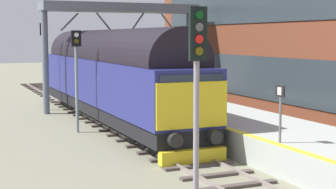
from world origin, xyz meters
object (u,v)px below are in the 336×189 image
signal_post_near (197,82)px  signal_post_mid (76,70)px  diesel_locomotive (111,74)px  signal_post_far (44,57)px  platform_number_sign (280,104)px  waiting_passenger (189,84)px

signal_post_near → signal_post_mid: 12.03m
diesel_locomotive → signal_post_mid: diesel_locomotive is taller
signal_post_mid → signal_post_far: 7.92m
platform_number_sign → signal_post_far: bearing=103.2°
diesel_locomotive → waiting_passenger: 3.97m
signal_post_far → waiting_passenger: size_ratio=3.12×
signal_post_near → platform_number_sign: signal_post_near is taller
signal_post_near → waiting_passenger: 13.49m
signal_post_near → signal_post_far: 19.93m
signal_post_far → platform_number_sign: (4.11, -17.55, -0.92)m
diesel_locomotive → signal_post_mid: (-2.18, -1.90, 0.37)m
diesel_locomotive → signal_post_near: bearing=-98.9°
platform_number_sign → waiting_passenger: bearing=80.8°
waiting_passenger → platform_number_sign: bearing=-165.4°
signal_post_mid → diesel_locomotive: bearing=41.2°
diesel_locomotive → signal_post_near: (-2.18, -13.92, 0.78)m
signal_post_near → waiting_passenger: size_ratio=3.06×
signal_post_near → signal_post_mid: bearing=90.0°
diesel_locomotive → platform_number_sign: (1.94, -11.54, -0.27)m
diesel_locomotive → waiting_passenger: size_ratio=11.54×
diesel_locomotive → signal_post_far: signal_post_far is taller
signal_post_mid → platform_number_sign: 10.50m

